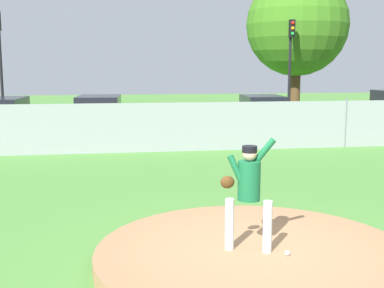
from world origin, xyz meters
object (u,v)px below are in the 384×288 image
Objects in this scene: parked_car_teal at (262,114)px; traffic_light_far at (291,53)px; parked_car_silver at (99,117)px; parked_car_champagne at (3,119)px; pitcher_youth at (248,187)px; baseball at (287,253)px.

traffic_light_far is at bearing 56.63° from parked_car_teal.
parked_car_silver is 11.15m from traffic_light_far.
parked_car_silver is (-7.08, -0.45, 0.03)m from parked_car_teal.
parked_car_teal is at bearing 3.62° from parked_car_silver.
parked_car_champagne is 0.93× the size of traffic_light_far.
traffic_light_far is (9.79, 4.56, 2.76)m from parked_car_silver.
pitcher_youth reaches higher than baseball.
parked_car_silver is (-2.44, 14.29, -0.37)m from pitcher_youth.
parked_car_champagne is at bearing -178.43° from parked_car_silver.
traffic_light_far reaches higher than pitcher_youth.
parked_car_champagne is (-6.73, 14.46, 0.52)m from baseball.
traffic_light_far reaches higher than parked_car_silver.
baseball is 0.02× the size of parked_car_champagne.
parked_car_teal reaches higher than baseball.
parked_car_teal is at bearing 74.60° from baseball.
baseball is at bearing -105.40° from parked_car_teal.
pitcher_youth is 0.31× the size of traffic_light_far.
pitcher_youth is 14.50m from parked_car_silver.
pitcher_youth is 0.35× the size of parked_car_silver.
baseball is at bearing -28.96° from pitcher_youth.
baseball is 15.58m from parked_car_teal.
pitcher_youth is 20.37m from traffic_light_far.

